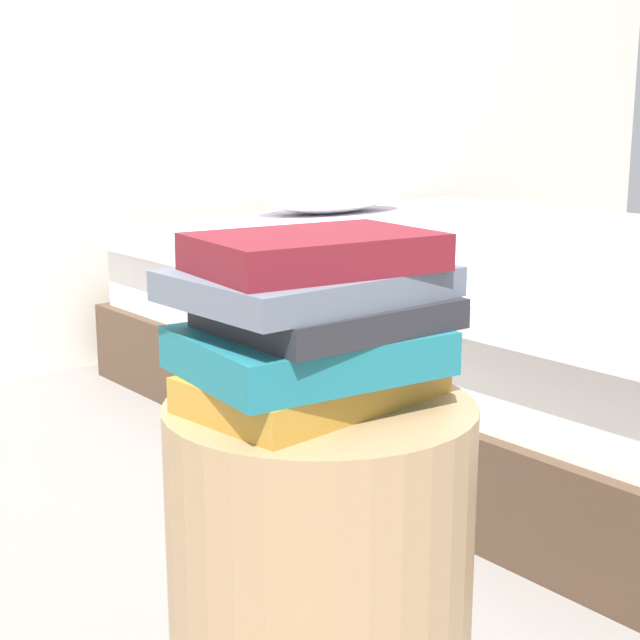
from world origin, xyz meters
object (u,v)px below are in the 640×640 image
(side_table, at_px, (320,614))
(book_slate, at_px, (309,284))
(book_teal, at_px, (308,350))
(book_maroon, at_px, (316,252))
(book_ochre, at_px, (316,385))
(bed, at_px, (516,322))
(book_charcoal, at_px, (329,313))

(side_table, bearing_deg, book_slate, 116.54)
(book_teal, bearing_deg, book_slate, 47.89)
(book_maroon, bearing_deg, book_slate, 90.57)
(side_table, xyz_separation_m, book_ochre, (0.00, 0.01, 0.26))
(bed, height_order, book_ochre, bed)
(book_teal, height_order, book_slate, book_slate)
(book_ochre, height_order, book_charcoal, book_charcoal)
(book_teal, distance_m, book_maroon, 0.10)
(book_teal, relative_size, book_maroon, 1.05)
(bed, height_order, book_slate, book_slate)
(book_teal, xyz_separation_m, book_maroon, (0.00, -0.01, 0.10))
(bed, height_order, side_table, bed)
(book_ochre, bearing_deg, bed, 25.70)
(book_ochre, relative_size, book_charcoal, 1.18)
(book_charcoal, height_order, book_maroon, book_maroon)
(book_charcoal, relative_size, book_slate, 0.84)
(bed, xyz_separation_m, book_charcoal, (-1.34, -0.86, 0.35))
(book_teal, bearing_deg, side_table, -21.52)
(book_charcoal, distance_m, book_slate, 0.04)
(book_ochre, distance_m, book_maroon, 0.14)
(side_table, height_order, book_charcoal, book_charcoal)
(book_charcoal, bearing_deg, book_teal, 163.00)
(book_charcoal, bearing_deg, side_table, 175.47)
(side_table, bearing_deg, book_charcoal, -4.30)
(book_ochre, xyz_separation_m, book_charcoal, (0.01, -0.01, 0.08))
(book_ochre, relative_size, book_maroon, 1.12)
(book_ochre, relative_size, book_slate, 0.99)
(bed, distance_m, book_charcoal, 1.63)
(book_teal, relative_size, book_slate, 0.93)
(bed, relative_size, book_slate, 7.60)
(bed, relative_size, book_charcoal, 9.00)
(book_slate, height_order, book_maroon, book_maroon)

